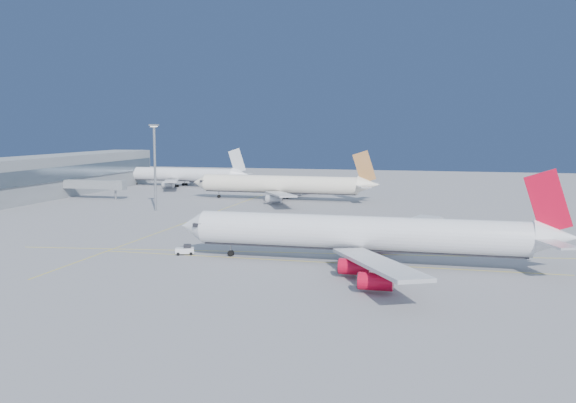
% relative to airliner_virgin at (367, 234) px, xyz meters
% --- Properties ---
extents(ground, '(500.00, 500.00, 0.00)m').
position_rel_airliner_virgin_xyz_m(ground, '(-13.71, 12.89, -5.57)').
color(ground, slate).
rests_on(ground, ground).
extents(terminal, '(18.40, 110.00, 15.00)m').
position_rel_airliner_virgin_xyz_m(terminal, '(-128.65, 97.89, 1.94)').
color(terminal, gray).
rests_on(terminal, ground).
extents(jet_bridge, '(23.60, 3.60, 6.90)m').
position_rel_airliner_virgin_xyz_m(jet_bridge, '(-106.82, 84.89, -0.40)').
color(jet_bridge, gray).
rests_on(jet_bridge, ground).
extents(taxiway_lines, '(118.86, 140.00, 0.02)m').
position_rel_airliner_virgin_xyz_m(taxiway_lines, '(-28.43, 19.23, -5.56)').
color(taxiway_lines, yellow).
rests_on(taxiway_lines, ground).
extents(airliner_virgin, '(74.73, 67.35, 18.49)m').
position_rel_airliner_virgin_xyz_m(airliner_virgin, '(0.00, 0.00, 0.00)').
color(airliner_virgin, white).
rests_on(airliner_virgin, ground).
extents(airliner_etihad, '(68.11, 63.04, 17.80)m').
position_rel_airliner_virgin_xyz_m(airliner_etihad, '(-41.76, 98.35, -0.15)').
color(airliner_etihad, white).
rests_on(airliner_etihad, ground).
extents(airliner_third, '(62.69, 57.73, 16.82)m').
position_rel_airliner_virgin_xyz_m(airliner_third, '(-97.75, 137.94, -0.48)').
color(airliner_third, white).
rests_on(airliner_third, ground).
extents(pushback_tug, '(4.09, 3.26, 2.06)m').
position_rel_airliner_virgin_xyz_m(pushback_tug, '(-36.56, -0.62, -4.62)').
color(pushback_tug, white).
rests_on(pushback_tug, ground).
extents(light_mast, '(2.28, 2.28, 26.40)m').
position_rel_airliner_virgin_xyz_m(light_mast, '(-72.30, 60.17, 10.01)').
color(light_mast, gray).
rests_on(light_mast, ground).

